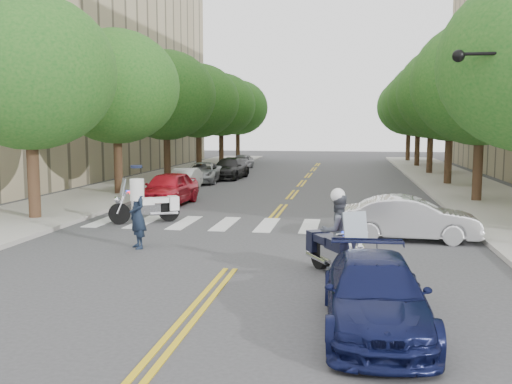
% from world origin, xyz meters
% --- Properties ---
extents(ground, '(140.00, 140.00, 0.00)m').
position_xyz_m(ground, '(0.00, 0.00, 0.00)').
color(ground, '#38383A').
rests_on(ground, ground).
extents(sidewalk_left, '(5.00, 60.00, 0.15)m').
position_xyz_m(sidewalk_left, '(-9.50, 22.00, 0.07)').
color(sidewalk_left, '#9E9991').
rests_on(sidewalk_left, ground).
extents(sidewalk_right, '(5.00, 60.00, 0.15)m').
position_xyz_m(sidewalk_right, '(9.50, 22.00, 0.07)').
color(sidewalk_right, '#9E9991').
rests_on(sidewalk_right, ground).
extents(tree_l_0, '(6.40, 6.40, 8.45)m').
position_xyz_m(tree_l_0, '(-8.80, 6.00, 5.55)').
color(tree_l_0, '#382316').
rests_on(tree_l_0, ground).
extents(tree_l_1, '(6.40, 6.40, 8.45)m').
position_xyz_m(tree_l_1, '(-8.80, 14.00, 5.55)').
color(tree_l_1, '#382316').
rests_on(tree_l_1, ground).
extents(tree_l_2, '(6.40, 6.40, 8.45)m').
position_xyz_m(tree_l_2, '(-8.80, 22.00, 5.55)').
color(tree_l_2, '#382316').
rests_on(tree_l_2, ground).
extents(tree_l_3, '(6.40, 6.40, 8.45)m').
position_xyz_m(tree_l_3, '(-8.80, 30.00, 5.55)').
color(tree_l_3, '#382316').
rests_on(tree_l_3, ground).
extents(tree_l_4, '(6.40, 6.40, 8.45)m').
position_xyz_m(tree_l_4, '(-8.80, 38.00, 5.55)').
color(tree_l_4, '#382316').
rests_on(tree_l_4, ground).
extents(tree_l_5, '(6.40, 6.40, 8.45)m').
position_xyz_m(tree_l_5, '(-8.80, 46.00, 5.55)').
color(tree_l_5, '#382316').
rests_on(tree_l_5, ground).
extents(tree_r_1, '(6.40, 6.40, 8.45)m').
position_xyz_m(tree_r_1, '(8.80, 14.00, 5.55)').
color(tree_r_1, '#382316').
rests_on(tree_r_1, ground).
extents(tree_r_2, '(6.40, 6.40, 8.45)m').
position_xyz_m(tree_r_2, '(8.80, 22.00, 5.55)').
color(tree_r_2, '#382316').
rests_on(tree_r_2, ground).
extents(tree_r_3, '(6.40, 6.40, 8.45)m').
position_xyz_m(tree_r_3, '(8.80, 30.00, 5.55)').
color(tree_r_3, '#382316').
rests_on(tree_r_3, ground).
extents(tree_r_4, '(6.40, 6.40, 8.45)m').
position_xyz_m(tree_r_4, '(8.80, 38.00, 5.55)').
color(tree_r_4, '#382316').
rests_on(tree_r_4, ground).
extents(tree_r_5, '(6.40, 6.40, 8.45)m').
position_xyz_m(tree_r_5, '(8.80, 46.00, 5.55)').
color(tree_r_5, '#382316').
rests_on(tree_r_5, ground).
extents(motorcycle_police, '(1.54, 2.40, 2.13)m').
position_xyz_m(motorcycle_police, '(2.62, -0.28, 0.94)').
color(motorcycle_police, black).
rests_on(motorcycle_police, ground).
extents(motorcycle_parked, '(2.38, 1.60, 1.69)m').
position_xyz_m(motorcycle_parked, '(-4.37, 6.41, 0.59)').
color(motorcycle_parked, black).
rests_on(motorcycle_parked, ground).
extents(officer_standing, '(0.82, 0.85, 1.97)m').
position_xyz_m(officer_standing, '(-3.19, 2.00, 0.99)').
color(officer_standing, '#152031').
rests_on(officer_standing, ground).
extents(convertible, '(4.24, 1.60, 1.38)m').
position_xyz_m(convertible, '(4.83, 4.50, 0.69)').
color(convertible, silver).
rests_on(convertible, ground).
extents(sedan_blue, '(1.96, 4.43, 1.26)m').
position_xyz_m(sedan_blue, '(3.38, -3.79, 0.63)').
color(sedan_blue, '#0E133B').
rests_on(sedan_blue, ground).
extents(parked_car_a, '(2.00, 4.54, 1.52)m').
position_xyz_m(parked_car_a, '(-5.20, 11.09, 0.76)').
color(parked_car_a, red).
rests_on(parked_car_a, ground).
extents(parked_car_b, '(1.32, 3.68, 1.21)m').
position_xyz_m(parked_car_b, '(-6.30, 17.38, 0.60)').
color(parked_car_b, white).
rests_on(parked_car_b, ground).
extents(parked_car_c, '(2.39, 4.73, 1.28)m').
position_xyz_m(parked_car_c, '(-6.30, 21.47, 0.64)').
color(parked_car_c, '#9A9DA1').
rests_on(parked_car_c, ground).
extents(parked_car_d, '(2.31, 4.94, 1.40)m').
position_xyz_m(parked_car_d, '(-5.20, 24.50, 0.70)').
color(parked_car_d, black).
rests_on(parked_car_d, ground).
extents(parked_car_e, '(1.75, 3.77, 1.25)m').
position_xyz_m(parked_car_e, '(-6.11, 34.00, 0.63)').
color(parked_car_e, gray).
rests_on(parked_car_e, ground).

